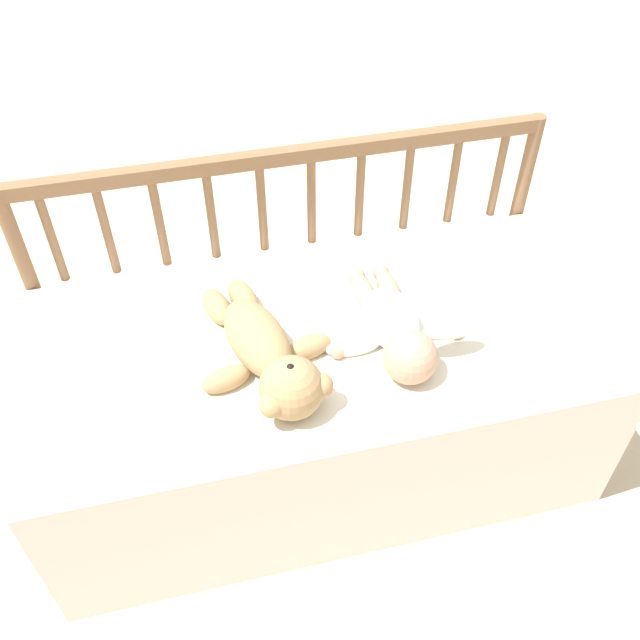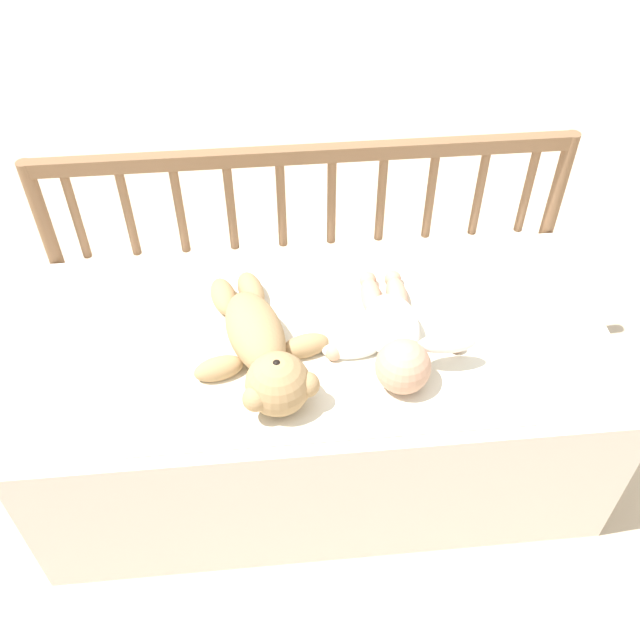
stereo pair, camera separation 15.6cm
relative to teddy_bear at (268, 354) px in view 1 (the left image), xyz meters
name	(u,v)px [view 1 (the left image)]	position (x,y,z in m)	size (l,w,h in m)	color
ground_plane	(319,450)	(0.13, 0.07, -0.50)	(12.00, 12.00, 0.00)	#C6B293
crib_mattress	(319,399)	(0.13, 0.07, -0.28)	(1.31, 0.63, 0.44)	white
crib_rail	(287,218)	(0.13, 0.41, 0.03)	(1.31, 0.04, 0.72)	brown
blanket	(320,342)	(0.13, 0.05, -0.05)	(0.82, 0.54, 0.01)	silver
teddy_bear	(268,354)	(0.00, 0.00, 0.00)	(0.30, 0.45, 0.14)	tan
baby	(395,328)	(0.29, 0.02, -0.01)	(0.32, 0.39, 0.12)	white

